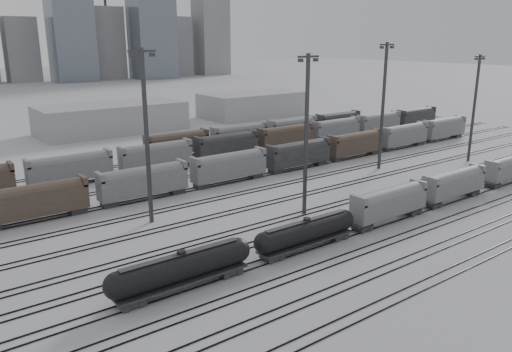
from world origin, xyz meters
TOP-DOWN VIEW (x-y plane):
  - ground at (0.00, 0.00)m, footprint 900.00×900.00m
  - tracks at (0.00, 17.50)m, footprint 220.00×71.50m
  - tank_car_a at (-18.71, 1.00)m, footprint 17.11×2.85m
  - tank_car_b at (-0.95, 1.00)m, footprint 16.07×2.68m
  - hopper_car_a at (15.17, 1.00)m, footprint 13.95×2.77m
  - hopper_car_b at (31.50, 1.00)m, footprint 13.92×2.76m
  - hopper_car_c at (49.54, 1.00)m, footprint 13.50×2.68m
  - light_mast_b at (-12.61, 21.59)m, footprint 3.96×0.63m
  - light_mast_c at (7.73, 11.00)m, footprint 3.82×0.61m
  - light_mast_d at (38.34, 22.11)m, footprint 4.03×0.65m
  - light_mast_e at (59.14, 14.76)m, footprint 3.63×0.58m
  - bg_string_near at (8.00, 32.00)m, footprint 151.00×3.00m
  - bg_string_mid at (18.00, 48.00)m, footprint 151.00×3.00m
  - bg_string_far at (35.50, 56.00)m, footprint 66.00×3.00m
  - warehouse_mid at (10.00, 95.00)m, footprint 40.00×18.00m
  - warehouse_right at (60.00, 95.00)m, footprint 35.00×18.00m

SIDE VIEW (x-z plane):
  - ground at x=0.00m, z-range 0.00..0.00m
  - tracks at x=0.00m, z-range 0.00..0.16m
  - tank_car_b at x=-0.95m, z-range 0.31..4.28m
  - tank_car_a at x=-18.71m, z-range 0.33..4.56m
  - bg_string_far at x=35.50m, z-range 0.00..5.60m
  - bg_string_near at x=8.00m, z-range 0.00..5.60m
  - bg_string_mid at x=18.00m, z-range 0.00..5.60m
  - hopper_car_c at x=49.54m, z-range 0.57..5.39m
  - hopper_car_b at x=31.50m, z-range 0.59..5.56m
  - hopper_car_a at x=15.17m, z-range 0.59..5.58m
  - warehouse_mid at x=10.00m, z-range 0.00..8.00m
  - warehouse_right at x=60.00m, z-range 0.00..8.00m
  - light_mast_e at x=59.14m, z-range 0.69..23.40m
  - light_mast_c at x=7.73m, z-range 0.73..24.62m
  - light_mast_b at x=-12.61m, z-range 0.75..25.50m
  - light_mast_d at x=38.34m, z-range 0.77..25.97m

